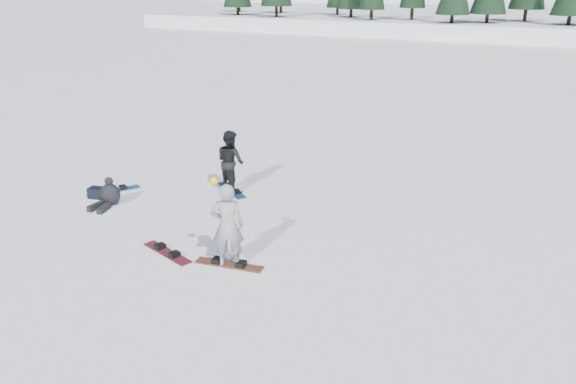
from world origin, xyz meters
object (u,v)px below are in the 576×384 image
(snowboarder_woman, at_px, (227,225))
(seated_rider, at_px, (109,195))
(snowboard_loose_a, at_px, (113,191))
(snowboarder_man, at_px, (230,161))
(snowboard_loose_b, at_px, (167,253))
(gear_bag, at_px, (97,193))

(snowboarder_woman, distance_m, seated_rider, 4.93)
(seated_rider, bearing_deg, snowboarder_woman, -25.23)
(seated_rider, distance_m, snowboard_loose_a, 1.09)
(snowboarder_man, relative_size, snowboard_loose_b, 1.19)
(snowboard_loose_a, bearing_deg, snowboard_loose_b, -93.46)
(gear_bag, relative_size, snowboard_loose_b, 0.30)
(snowboarder_man, height_order, seated_rider, snowboarder_man)
(snowboard_loose_a, bearing_deg, snowboarder_man, -33.21)
(gear_bag, height_order, snowboard_loose_b, gear_bag)
(snowboarder_man, relative_size, gear_bag, 3.95)
(gear_bag, bearing_deg, snowboard_loose_a, 86.44)
(gear_bag, relative_size, snowboard_loose_a, 0.30)
(gear_bag, distance_m, snowboard_loose_a, 0.58)
(seated_rider, xyz_separation_m, gear_bag, (-0.70, 0.25, -0.15))
(gear_bag, distance_m, snowboard_loose_b, 4.27)
(gear_bag, bearing_deg, snowboarder_man, 36.18)
(snowboard_loose_b, bearing_deg, seated_rider, 171.33)
(snowboarder_man, bearing_deg, snowboard_loose_a, 48.84)
(snowboarder_woman, bearing_deg, snowboard_loose_b, -23.36)
(snowboarder_woman, distance_m, snowboard_loose_a, 5.86)
(snowboard_loose_b, relative_size, snowboard_loose_a, 1.00)
(seated_rider, xyz_separation_m, snowboard_loose_a, (-0.66, 0.81, -0.29))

